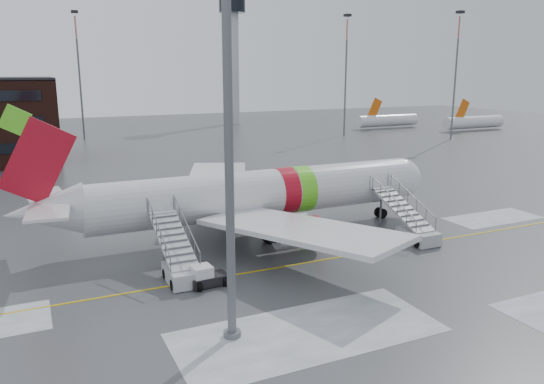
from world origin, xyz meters
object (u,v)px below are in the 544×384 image
airstair_fwd (412,227)px  pushback_tug (206,277)px  airstair_aft (179,263)px  airliner (251,195)px  light_mast_near (228,104)px

airstair_fwd → pushback_tug: bearing=-173.8°
airstair_fwd → airstair_aft: 19.02m
pushback_tug → airstair_fwd: bearing=6.2°
airstair_aft → pushback_tug: 2.31m
airstair_fwd → airstair_aft: size_ratio=1.00×
airliner → airstair_aft: airliner is taller
pushback_tug → light_mast_near: 13.11m
airliner → airstair_fwd: 13.18m
airstair_fwd → pushback_tug: airstair_fwd is taller
pushback_tug → airstair_aft: bearing=121.4°
airstair_aft → light_mast_near: light_mast_near is taller
airliner → airstair_aft: (-7.81, -6.54, -2.35)m
airstair_fwd → airliner: bearing=149.7°
airliner → airstair_aft: size_ratio=4.55×
light_mast_near → airstair_fwd: bearing=25.1°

